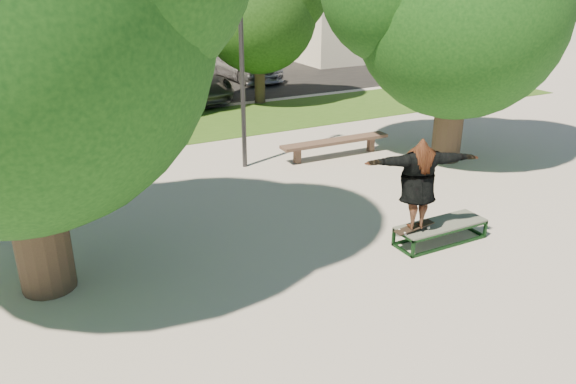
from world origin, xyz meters
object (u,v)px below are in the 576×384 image
bench (335,142)px  car_silver_b (243,63)px  car_dark (89,76)px  car_grey (181,81)px  lamppost (241,42)px  grind_box (440,232)px

bench → car_silver_b: car_silver_b is taller
car_dark → car_grey: (2.96, -2.97, 0.03)m
lamppost → car_silver_b: lamppost is taller
grind_box → car_dark: 17.53m
bench → lamppost: bearing=171.5°
grind_box → car_dark: bearing=101.2°
bench → car_grey: 9.07m
lamppost → car_dark: lamppost is taller
car_grey → grind_box: bearing=-96.1°
car_silver_b → car_grey: bearing=-148.1°
lamppost → grind_box: bearing=-75.2°
bench → car_dark: bearing=111.4°
car_dark → grind_box: bearing=-79.3°
lamppost → bench: size_ratio=1.92×
bench → car_silver_b: size_ratio=0.65×
grind_box → car_silver_b: bearing=78.5°
bench → car_dark: (-4.40, 11.93, 0.30)m
grind_box → bench: (1.00, 5.26, 0.22)m
lamppost → bench: (2.50, -0.43, -2.74)m
bench → car_grey: car_grey is taller
lamppost → bench: bearing=-9.7°
lamppost → car_dark: (-1.90, 11.50, -2.45)m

